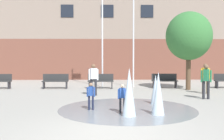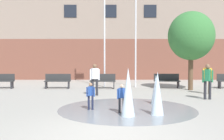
% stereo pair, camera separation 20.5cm
% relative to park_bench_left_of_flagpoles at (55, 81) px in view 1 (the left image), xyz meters
% --- Properties ---
extents(ground_plane, '(100.00, 100.00, 0.00)m').
position_rel_park_bench_left_of_flagpoles_xyz_m(ground_plane, '(3.24, -9.86, -0.48)').
color(ground_plane, '#9E998E').
extents(library_building, '(36.00, 6.05, 8.02)m').
position_rel_park_bench_left_of_flagpoles_xyz_m(library_building, '(3.24, 9.83, 3.53)').
color(library_building, brown).
rests_on(library_building, ground).
extents(splash_fountain, '(5.07, 5.07, 1.57)m').
position_rel_park_bench_left_of_flagpoles_xyz_m(splash_fountain, '(4.43, -7.18, 0.08)').
color(splash_fountain, gray).
rests_on(splash_fountain, ground).
extents(park_bench_left_of_flagpoles, '(1.60, 0.44, 0.91)m').
position_rel_park_bench_left_of_flagpoles_xyz_m(park_bench_left_of_flagpoles, '(0.00, 0.00, 0.00)').
color(park_bench_left_of_flagpoles, '#28282D').
rests_on(park_bench_left_of_flagpoles, ground).
extents(park_bench_under_right_flagpole, '(1.60, 0.44, 0.91)m').
position_rel_park_bench_left_of_flagpoles_xyz_m(park_bench_under_right_flagpole, '(2.82, -0.02, 0.00)').
color(park_bench_under_right_flagpole, '#28282D').
rests_on(park_bench_under_right_flagpole, ground).
extents(park_bench_near_trashcan, '(1.60, 0.44, 0.91)m').
position_rel_park_bench_left_of_flagpoles_xyz_m(park_bench_near_trashcan, '(6.85, 0.14, 0.00)').
color(park_bench_near_trashcan, '#28282D').
rests_on(park_bench_near_trashcan, ground).
extents(adult_in_red, '(0.50, 0.39, 1.59)m').
position_rel_park_bench_left_of_flagpoles_xyz_m(adult_in_red, '(7.76, -4.41, 0.45)').
color(adult_in_red, '#28282D').
rests_on(adult_in_red, ground).
extents(child_running, '(0.31, 0.15, 0.99)m').
position_rel_park_bench_left_of_flagpoles_xyz_m(child_running, '(3.72, -7.44, 0.10)').
color(child_running, '#28282D').
rests_on(child_running, ground).
extents(child_in_fountain, '(0.31, 0.24, 0.99)m').
position_rel_park_bench_left_of_flagpoles_xyz_m(child_in_fountain, '(2.62, -6.87, 0.10)').
color(child_in_fountain, '#1E233D').
rests_on(child_in_fountain, ground).
extents(teen_by_trashcan, '(0.50, 0.39, 1.59)m').
position_rel_park_bench_left_of_flagpoles_xyz_m(teen_by_trashcan, '(8.43, -2.53, 0.45)').
color(teen_by_trashcan, '#89755B').
rests_on(teen_by_trashcan, ground).
extents(adult_watching, '(0.50, 0.33, 1.59)m').
position_rel_park_bench_left_of_flagpoles_xyz_m(adult_watching, '(2.53, -3.13, 0.45)').
color(adult_watching, '#28282D').
rests_on(adult_watching, ground).
extents(flagpole_left, '(0.80, 0.10, 8.44)m').
position_rel_park_bench_left_of_flagpoles_xyz_m(flagpole_left, '(2.94, 0.89, 3.99)').
color(flagpole_left, silver).
rests_on(flagpole_left, ground).
extents(flagpole_right, '(0.80, 0.10, 8.00)m').
position_rel_park_bench_left_of_flagpoles_xyz_m(flagpole_right, '(4.98, 0.89, 3.77)').
color(flagpole_right, silver).
rests_on(flagpole_right, ground).
extents(street_tree_near_building, '(2.70, 2.70, 4.65)m').
position_rel_park_bench_left_of_flagpoles_xyz_m(street_tree_near_building, '(8.07, -0.80, 2.72)').
color(street_tree_near_building, brown).
rests_on(street_tree_near_building, ground).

